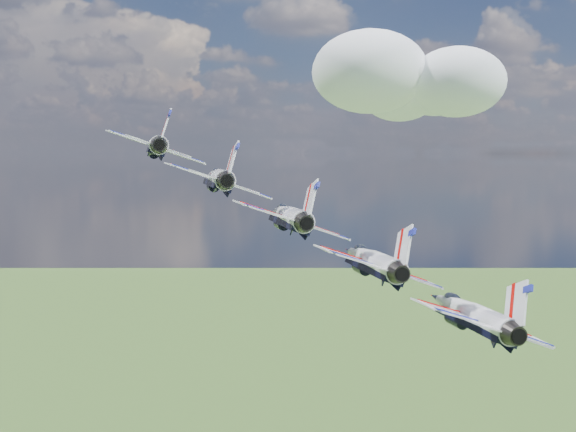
{
  "coord_description": "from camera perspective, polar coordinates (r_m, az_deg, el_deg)",
  "views": [
    {
      "loc": [
        -22.16,
        -57.74,
        158.18
      ],
      "look_at": [
        -10.83,
        16.74,
        151.66
      ],
      "focal_mm": 45.0,
      "sensor_mm": 36.0,
      "label": 1
    }
  ],
  "objects": [
    {
      "name": "jet_0",
      "position": [
        89.62,
        -10.32,
        5.48
      ],
      "size": [
        13.64,
        17.89,
        8.63
      ],
      "primitive_type": null,
      "rotation": [
        0.0,
        0.33,
        0.06
      ],
      "color": "white"
    },
    {
      "name": "jet_2",
      "position": [
        75.62,
        -0.0,
        -0.0
      ],
      "size": [
        13.64,
        17.89,
        8.63
      ],
      "primitive_type": null,
      "rotation": [
        0.0,
        0.33,
        0.06
      ],
      "color": "white"
    },
    {
      "name": "jet_4",
      "position": [
        66.0,
        14.13,
        -7.45
      ],
      "size": [
        13.64,
        17.89,
        8.63
      ],
      "primitive_type": null,
      "rotation": [
        0.0,
        0.33,
        0.06
      ],
      "color": "white"
    },
    {
      "name": "jet_1",
      "position": [
        82.19,
        -5.59,
        2.98
      ],
      "size": [
        13.64,
        17.89,
        8.63
      ],
      "primitive_type": null,
      "rotation": [
        0.0,
        0.33,
        0.06
      ],
      "color": "white"
    },
    {
      "name": "jet_3",
      "position": [
        70.13,
        6.55,
        -3.5
      ],
      "size": [
        13.64,
        17.89,
        8.63
      ],
      "primitive_type": null,
      "rotation": [
        0.0,
        0.33,
        0.06
      ],
      "color": "white"
    },
    {
      "name": "cloud_far",
      "position": [
        276.37,
        10.47,
        9.86
      ],
      "size": [
        70.52,
        55.41,
        27.71
      ],
      "primitive_type": "ellipsoid",
      "color": "white"
    }
  ]
}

